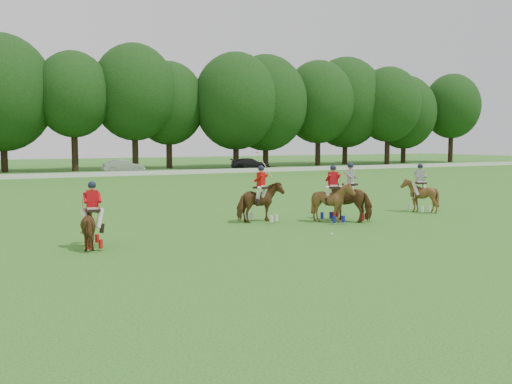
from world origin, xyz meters
name	(u,v)px	position (x,y,z in m)	size (l,w,h in m)	color
ground	(307,245)	(0.00, 0.00, 0.00)	(180.00, 180.00, 0.00)	#23641C
tree_line	(76,95)	(0.26, 48.05, 8.23)	(117.98, 14.32, 14.75)	black
boundary_rail	(93,174)	(0.00, 38.00, 0.22)	(120.00, 0.10, 0.44)	white
car_mid	(124,166)	(3.92, 42.50, 0.68)	(1.45, 4.16, 1.37)	#A4A4AA
car_right	(250,164)	(18.37, 42.50, 0.66)	(1.84, 4.52, 1.31)	black
polo_red_a	(93,225)	(-6.47, 2.52, 0.76)	(1.07, 1.74, 2.15)	#513115
polo_red_b	(261,202)	(0.91, 5.21, 0.87)	(2.19, 2.12, 2.93)	#513115
polo_red_c	(333,202)	(3.60, 3.87, 0.88)	(1.63, 1.77, 2.41)	#513115
polo_stripe_a	(350,199)	(4.55, 3.97, 0.92)	(1.97, 2.32, 2.48)	#513115
polo_stripe_b	(419,195)	(9.25, 4.88, 0.84)	(1.58, 1.71, 2.32)	#513115
polo_ball	(332,234)	(1.78, 1.21, 0.04)	(0.09, 0.09, 0.09)	white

